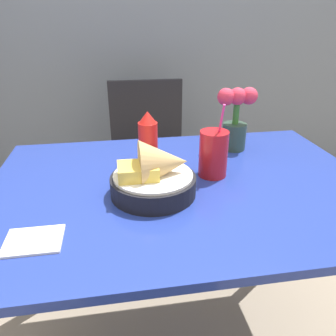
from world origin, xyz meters
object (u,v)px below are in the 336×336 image
food_basket (156,176)px  ketchup_bottle (148,141)px  flower_vase (236,117)px  chair_far_window (149,151)px  drink_cup (213,155)px

food_basket → ketchup_bottle: (-0.00, 0.19, 0.03)m
ketchup_bottle → flower_vase: (0.33, 0.11, 0.03)m
chair_far_window → flower_vase: flower_vase is taller
food_basket → drink_cup: 0.21m
flower_vase → ketchup_bottle: bearing=-162.3°
chair_far_window → food_basket: bearing=-94.4°
chair_far_window → drink_cup: size_ratio=3.80×
food_basket → flower_vase: 0.45m
drink_cup → flower_vase: drink_cup is taller
ketchup_bottle → drink_cup: size_ratio=0.80×
food_basket → drink_cup: drink_cup is taller
chair_far_window → ketchup_bottle: (-0.07, -0.68, 0.31)m
food_basket → flower_vase: (0.33, 0.29, 0.06)m
chair_far_window → flower_vase: bearing=-65.5°
chair_far_window → flower_vase: size_ratio=3.88×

